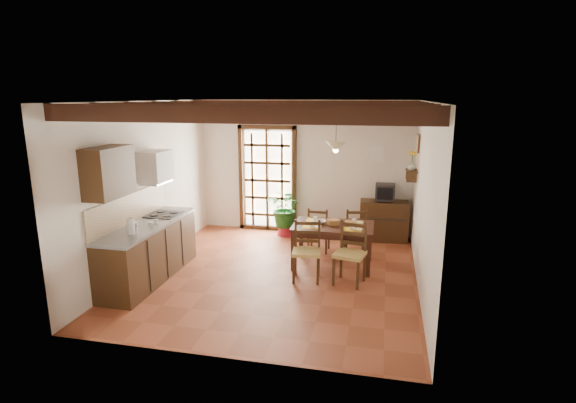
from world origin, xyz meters
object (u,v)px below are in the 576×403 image
(chair_near_right, at_px, (350,265))
(chair_far_left, at_px, (319,237))
(pendant_lamp, at_px, (336,145))
(kitchen_counter, at_px, (149,250))
(potted_plant, at_px, (286,209))
(sideboard, at_px, (384,221))
(chair_near_left, at_px, (307,262))
(chair_far_right, at_px, (355,239))
(crt_tv, at_px, (385,192))
(dining_table, at_px, (333,230))

(chair_near_right, distance_m, chair_far_left, 1.55)
(chair_far_left, relative_size, pendant_lamp, 1.01)
(kitchen_counter, distance_m, pendant_lamp, 3.48)
(chair_near_right, xyz_separation_m, potted_plant, (-1.52, 2.23, 0.27))
(sideboard, bearing_deg, potted_plant, -179.50)
(chair_near_right, height_order, chair_far_left, chair_near_right)
(chair_near_right, distance_m, pendant_lamp, 1.97)
(chair_near_left, bearing_deg, chair_far_right, 57.79)
(kitchen_counter, distance_m, sideboard, 4.61)
(chair_near_left, height_order, chair_near_right, chair_near_right)
(crt_tv, bearing_deg, chair_far_right, -117.83)
(dining_table, bearing_deg, chair_near_right, -63.69)
(chair_far_left, distance_m, potted_plant, 1.22)
(chair_near_right, height_order, chair_far_right, chair_near_right)
(chair_far_left, relative_size, sideboard, 0.89)
(chair_near_right, xyz_separation_m, sideboard, (0.49, 2.33, 0.10))
(kitchen_counter, height_order, pendant_lamp, pendant_lamp)
(chair_far_left, bearing_deg, crt_tv, -139.97)
(chair_near_left, xyz_separation_m, chair_near_right, (0.68, 0.01, 0.01))
(sideboard, xyz_separation_m, potted_plant, (-2.02, -0.10, 0.16))
(dining_table, relative_size, chair_far_right, 1.53)
(chair_near_right, distance_m, chair_far_right, 1.39)
(dining_table, height_order, chair_near_right, chair_near_right)
(dining_table, height_order, chair_near_left, chair_near_left)
(kitchen_counter, relative_size, pendant_lamp, 2.66)
(dining_table, xyz_separation_m, pendant_lamp, (-0.00, 0.10, 1.44))
(chair_near_right, bearing_deg, pendant_lamp, 126.33)
(dining_table, height_order, potted_plant, potted_plant)
(kitchen_counter, bearing_deg, sideboard, 37.76)
(crt_tv, height_order, potted_plant, potted_plant)
(dining_table, height_order, pendant_lamp, pendant_lamp)
(chair_near_left, bearing_deg, kitchen_counter, -175.34)
(chair_near_right, bearing_deg, chair_near_left, -166.99)
(chair_near_left, height_order, crt_tv, crt_tv)
(kitchen_counter, distance_m, chair_far_left, 3.10)
(chair_far_left, bearing_deg, kitchen_counter, 38.88)
(kitchen_counter, bearing_deg, chair_far_right, 30.91)
(sideboard, distance_m, pendant_lamp, 2.42)
(chair_far_left, distance_m, chair_far_right, 0.68)
(chair_far_left, distance_m, pendant_lamp, 1.93)
(dining_table, xyz_separation_m, potted_plant, (-1.17, 1.54, -0.07))
(dining_table, relative_size, pendant_lamp, 1.62)
(chair_near_right, bearing_deg, dining_table, 129.33)
(crt_tv, distance_m, pendant_lamp, 2.05)
(crt_tv, xyz_separation_m, potted_plant, (-2.02, -0.09, -0.44))
(chair_near_right, bearing_deg, crt_tv, 90.54)
(chair_near_right, distance_m, sideboard, 2.39)
(kitchen_counter, relative_size, sideboard, 2.34)
(chair_near_right, relative_size, pendant_lamp, 1.15)
(dining_table, bearing_deg, chair_near_left, -116.19)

